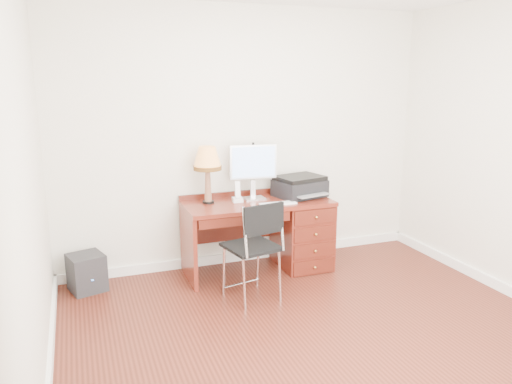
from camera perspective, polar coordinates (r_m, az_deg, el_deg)
name	(u,v)px	position (r m, az deg, el deg)	size (l,w,h in m)	color
ground	(319,333)	(4.15, 7.17, -15.74)	(4.00, 4.00, 0.00)	#3C150D
room_shell	(287,295)	(4.64, 3.56, -11.72)	(4.00, 4.00, 4.00)	silver
desk	(286,230)	(5.29, 3.46, -4.31)	(1.50, 0.67, 0.75)	maroon
monitor	(253,165)	(5.12, -0.34, 3.12)	(0.49, 0.18, 0.56)	silver
keyboard	(278,204)	(4.96, 2.53, -1.33)	(0.37, 0.11, 0.01)	white
mouse_pad	(295,198)	(5.16, 4.52, -0.71)	(0.23, 0.23, 0.05)	black
printer	(300,186)	(5.29, 5.01, 0.66)	(0.57, 0.48, 0.22)	black
leg_lamp	(207,162)	(4.94, -5.58, 3.45)	(0.28, 0.28, 0.57)	black
phone	(238,196)	(5.04, -2.13, -0.44)	(0.11, 0.11, 0.21)	white
pen_cup	(289,189)	(5.40, 3.80, 0.36)	(0.08, 0.08, 0.11)	black
chair	(254,241)	(4.44, -0.23, -5.67)	(0.52, 0.52, 0.93)	black
equipment_box	(87,272)	(5.05, -18.78, -8.70)	(0.30, 0.30, 0.36)	black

